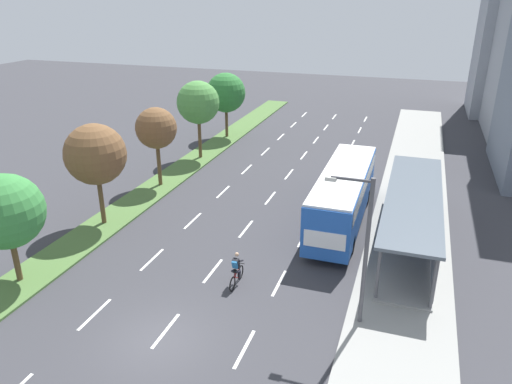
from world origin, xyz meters
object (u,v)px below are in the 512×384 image
object	(u,v)px
bus_shelter	(417,214)
median_tree_third	(156,128)
cyclist	(236,270)
streetlight	(362,243)
median_tree_nearest	(6,212)
median_tree_fifth	(226,93)
median_tree_second	(95,155)
bus	(343,192)
median_tree_fourth	(198,103)

from	to	relation	value
bus_shelter	median_tree_third	bearing A→B (deg)	169.16
cyclist	streetlight	bearing A→B (deg)	-10.99
cyclist	median_tree_nearest	xyz separation A→B (m)	(-10.12, -3.11, 2.96)
median_tree_nearest	median_tree_third	xyz separation A→B (m)	(0.29, 13.43, 0.55)
median_tree_fifth	streetlight	distance (m)	29.50
cyclist	median_tree_second	world-z (taller)	median_tree_second
median_tree_second	streetlight	xyz separation A→B (m)	(15.82, -4.74, -0.56)
median_tree_second	streetlight	distance (m)	16.52
bus_shelter	bus	world-z (taller)	bus
bus_shelter	median_tree_second	bearing A→B (deg)	-169.55
median_tree_third	median_tree_fourth	bearing A→B (deg)	89.05
bus	median_tree_third	size ratio (longest dim) A/B	2.00
median_tree_second	median_tree_fourth	bearing A→B (deg)	88.91
bus	streetlight	world-z (taller)	streetlight
median_tree_nearest	median_tree_third	distance (m)	13.44
bus	cyclist	world-z (taller)	bus
bus	median_tree_nearest	world-z (taller)	median_tree_nearest
median_tree_fourth	median_tree_second	bearing A→B (deg)	-91.09
median_tree_fifth	median_tree_third	bearing A→B (deg)	-89.28
bus	median_tree_nearest	xyz separation A→B (m)	(-13.79, -11.48, 1.69)
median_tree_third	median_tree_fourth	distance (m)	6.73
bus_shelter	median_tree_second	world-z (taller)	median_tree_second
bus_shelter	median_tree_third	distance (m)	18.27
bus	median_tree_fourth	world-z (taller)	median_tree_fourth
cyclist	median_tree_nearest	world-z (taller)	median_tree_nearest
cyclist	bus_shelter	bearing A→B (deg)	41.01
cyclist	median_tree_fourth	distance (m)	20.01
bus	cyclist	xyz separation A→B (m)	(-3.67, -8.38, -1.28)
cyclist	median_tree_nearest	size ratio (longest dim) A/B	0.34
bus_shelter	median_tree_nearest	size ratio (longest dim) A/B	2.46
bus	median_tree_third	world-z (taller)	median_tree_third
bus_shelter	streetlight	xyz separation A→B (m)	(-2.11, -8.05, 2.02)
median_tree_second	median_tree_third	distance (m)	6.72
streetlight	median_tree_third	bearing A→B (deg)	143.85
median_tree_second	median_tree_third	bearing A→B (deg)	88.77
median_tree_nearest	median_tree_fifth	world-z (taller)	median_tree_fifth
cyclist	median_tree_nearest	bearing A→B (deg)	-162.94
bus	median_tree_fourth	size ratio (longest dim) A/B	1.76
median_tree_fifth	median_tree_nearest	bearing A→B (deg)	-90.25
median_tree_third	cyclist	bearing A→B (deg)	-46.37
bus_shelter	median_tree_fourth	size ratio (longest dim) A/B	2.08
median_tree_fourth	bus_shelter	bearing A→B (deg)	-29.79
median_tree_fourth	streetlight	distance (m)	23.94
median_tree_second	cyclist	bearing A→B (deg)	-19.86
cyclist	median_tree_fourth	world-z (taller)	median_tree_fourth
median_tree_nearest	median_tree_second	bearing A→B (deg)	88.77
median_tree_fourth	median_tree_nearest	bearing A→B (deg)	-91.14
median_tree_second	median_tree_third	world-z (taller)	median_tree_second
median_tree_nearest	median_tree_third	world-z (taller)	median_tree_third
median_tree_fifth	bus_shelter	bearing A→B (deg)	-43.15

